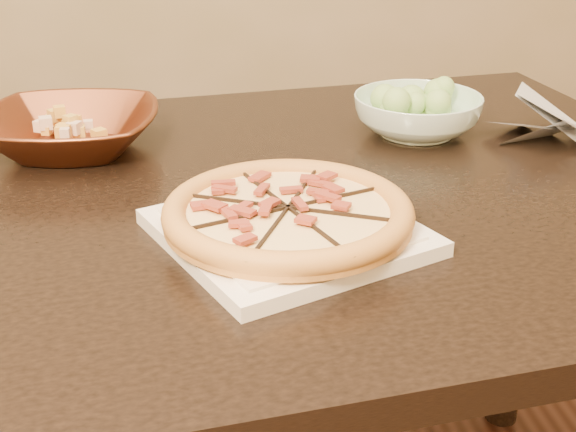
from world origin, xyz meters
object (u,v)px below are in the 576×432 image
Objects in this scene: dining_table at (212,259)px; bronze_bowl at (72,131)px; plate at (288,231)px; pizza at (288,213)px; salad_bowl at (417,115)px.

dining_table is 0.31m from bronze_bowl.
plate is 1.21× the size of pizza.
plate is 0.44m from bronze_bowl.
bronze_bowl reaches higher than dining_table.
plate is at bearing -60.23° from dining_table.
dining_table is 0.20m from plate.
bronze_bowl and salad_bowl have the same top height.
salad_bowl reaches higher than pizza.
pizza is (0.08, -0.15, 0.13)m from dining_table.
bronze_bowl is (-0.28, 0.35, -0.00)m from pizza.
dining_table is 7.65× the size of salad_bowl.
dining_table is 0.21m from pizza.
plate is 1.37× the size of bronze_bowl.
pizza is 1.13× the size of bronze_bowl.
plate is at bearing -126.57° from salad_bowl.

